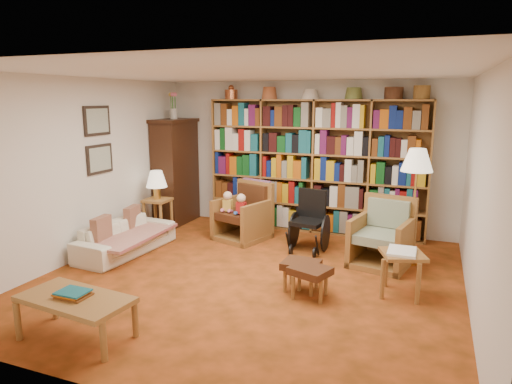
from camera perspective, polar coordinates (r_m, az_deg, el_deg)
The scene contains 23 objects.
floor at distance 5.82m, azimuth -0.72°, elevation -10.70°, with size 5.00×5.00×0.00m, color #B74C1C.
ceiling at distance 5.39m, azimuth -0.79°, elevation 14.70°, with size 5.00×5.00×0.00m, color white.
wall_back at distance 7.82m, azimuth 6.19°, elevation 4.48°, with size 5.00×5.00×0.00m, color silver.
wall_front at distance 3.35m, azimuth -17.16°, elevation -5.53°, with size 5.00×5.00×0.00m, color silver.
wall_left at distance 6.81m, azimuth -20.66°, elevation 2.76°, with size 5.00×5.00×0.00m, color silver.
wall_right at distance 5.10m, azimuth 26.26°, elevation -0.44°, with size 5.00×5.00×0.00m, color silver.
bookshelf at distance 7.61m, azimuth 7.29°, elevation 3.66°, with size 3.60×0.30×2.42m.
curio_cabinet at distance 8.29m, azimuth -10.02°, elevation 2.71°, with size 0.50×0.95×2.40m.
framed_pictures at distance 6.97m, azimuth -19.10°, elevation 6.17°, with size 0.03×0.52×0.97m.
sofa at distance 6.92m, azimuth -15.96°, elevation -5.47°, with size 0.62×1.58×0.46m, color beige.
sofa_throw at distance 6.87m, azimuth -15.66°, elevation -4.98°, with size 0.78×1.45×0.04m, color beige.
cushion_left at distance 7.20m, azimuth -15.21°, elevation -2.95°, with size 0.11×0.35×0.35m, color maroon.
cushion_right at distance 6.68m, azimuth -18.77°, elevation -4.30°, with size 0.11×0.36×0.36m, color maroon.
side_table_lamp at distance 7.70m, azimuth -12.18°, elevation -2.00°, with size 0.41×0.41×0.59m.
table_lamp at distance 7.61m, azimuth -12.34°, elevation 1.48°, with size 0.34×0.34×0.47m.
armchair_leather at distance 7.34m, azimuth -1.45°, elevation -2.88°, with size 0.95×0.95×0.92m.
armchair_sage at distance 6.45m, azimuth 15.46°, elevation -5.63°, with size 0.88×0.90×0.91m.
wheelchair at distance 6.81m, azimuth 6.71°, elevation -3.84°, with size 0.51×0.71×0.89m.
floor_lamp at distance 6.37m, azimuth 19.47°, elevation 3.22°, with size 0.42×0.42×1.57m.
side_table_papers at distance 5.46m, azimuth 17.83°, elevation -8.08°, with size 0.58×0.58×0.54m.
footstool_a at distance 5.23m, azimuth 6.77°, elevation -10.00°, with size 0.51×0.47×0.36m.
footstool_b at distance 5.40m, azimuth 5.66°, elevation -9.27°, with size 0.43×0.37×0.35m.
coffee_table at distance 4.64m, azimuth -21.65°, elevation -12.63°, with size 1.12×0.64×0.47m.
Camera 1 is at (2.03, -4.99, 2.21)m, focal length 32.00 mm.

